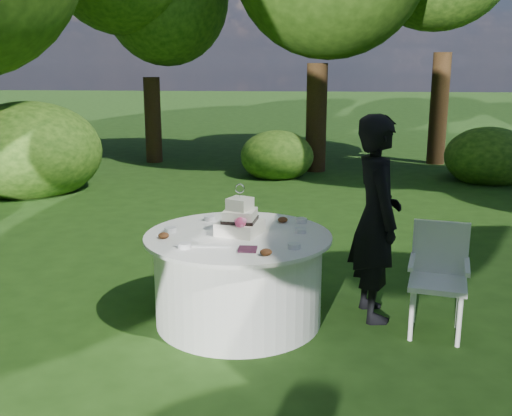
# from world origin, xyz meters

# --- Properties ---
(ground) EXTENTS (80.00, 80.00, 0.00)m
(ground) POSITION_xyz_m (0.00, 0.00, 0.00)
(ground) COLOR #1D3C10
(ground) RESTS_ON ground
(napkins) EXTENTS (0.14, 0.14, 0.02)m
(napkins) POSITION_xyz_m (0.12, -0.42, 0.78)
(napkins) COLOR #451D31
(napkins) RESTS_ON table
(feather_plume) EXTENTS (0.48, 0.07, 0.01)m
(feather_plume) POSITION_xyz_m (-0.24, -0.36, 0.78)
(feather_plume) COLOR white
(feather_plume) RESTS_ON table
(guest) EXTENTS (0.53, 0.70, 1.76)m
(guest) POSITION_xyz_m (1.15, 0.22, 0.88)
(guest) COLOR black
(guest) RESTS_ON ground
(table) EXTENTS (1.56, 1.56, 0.77)m
(table) POSITION_xyz_m (0.00, 0.00, 0.39)
(table) COLOR white
(table) RESTS_ON ground
(cake) EXTENTS (0.42, 0.42, 0.43)m
(cake) POSITION_xyz_m (0.01, 0.03, 0.88)
(cake) COLOR silver
(cake) RESTS_ON table
(chair) EXTENTS (0.54, 0.53, 0.90)m
(chair) POSITION_xyz_m (1.64, -0.04, 0.52)
(chair) COLOR white
(chair) RESTS_ON ground
(votives) EXTENTS (1.20, 0.93, 0.04)m
(votives) POSITION_xyz_m (0.04, 0.04, 0.79)
(votives) COLOR silver
(votives) RESTS_ON table
(petal_cups) EXTENTS (1.03, 1.03, 0.05)m
(petal_cups) POSITION_xyz_m (0.01, -0.09, 0.79)
(petal_cups) COLOR #562D16
(petal_cups) RESTS_ON table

